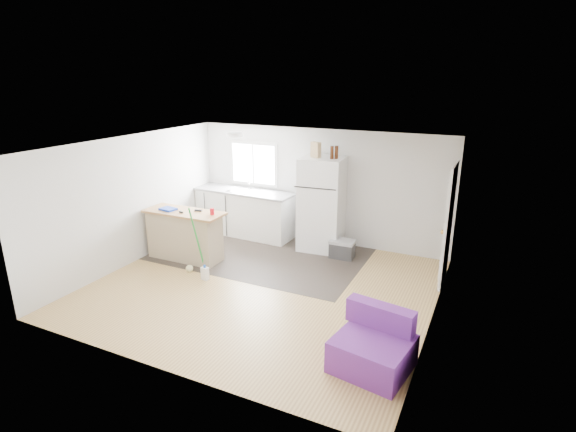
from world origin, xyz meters
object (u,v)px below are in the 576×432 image
(peninsula, at_px, (185,235))
(cardboard_box, at_px, (316,150))
(mop, at_px, (192,260))
(purple_seat, at_px, (374,347))
(refrigerator, at_px, (322,204))
(blue_tray, at_px, (168,209))
(bottle_left, at_px, (332,152))
(kitchen_cabinets, at_px, (245,212))
(cleaner_jug, at_px, (205,273))
(bottle_right, at_px, (336,152))
(cooler, at_px, (342,249))
(red_cup, at_px, (212,212))

(peninsula, distance_m, cardboard_box, 3.02)
(mop, bearing_deg, purple_seat, -14.51)
(refrigerator, distance_m, blue_tray, 3.01)
(bottle_left, bearing_deg, kitchen_cabinets, 176.12)
(purple_seat, height_order, blue_tray, blue_tray)
(refrigerator, distance_m, cardboard_box, 1.11)
(cleaner_jug, distance_m, bottle_right, 3.33)
(purple_seat, relative_size, mop, 0.80)
(blue_tray, relative_size, cardboard_box, 1.00)
(cooler, distance_m, blue_tray, 3.45)
(refrigerator, relative_size, red_cup, 15.79)
(purple_seat, distance_m, cleaner_jug, 3.50)
(cooler, relative_size, red_cup, 4.05)
(mop, xyz_separation_m, red_cup, (0.15, 0.50, 0.79))
(cleaner_jug, bearing_deg, cardboard_box, 72.67)
(mop, relative_size, red_cup, 10.38)
(mop, distance_m, blue_tray, 1.15)
(kitchen_cabinets, relative_size, cardboard_box, 7.68)
(cardboard_box, bearing_deg, kitchen_cabinets, 175.67)
(refrigerator, height_order, blue_tray, refrigerator)
(mop, height_order, cardboard_box, cardboard_box)
(blue_tray, bearing_deg, mop, -26.21)
(purple_seat, height_order, cardboard_box, cardboard_box)
(cooler, distance_m, purple_seat, 3.43)
(peninsula, relative_size, cleaner_jug, 5.73)
(red_cup, height_order, bottle_left, bottle_left)
(bottle_left, bearing_deg, purple_seat, -61.37)
(cooler, relative_size, cardboard_box, 1.62)
(kitchen_cabinets, distance_m, purple_seat, 5.21)
(cooler, relative_size, purple_seat, 0.49)
(cleaner_jug, bearing_deg, bottle_right, 65.48)
(cardboard_box, bearing_deg, cooler, -18.77)
(mop, bearing_deg, bottle_left, 51.41)
(refrigerator, height_order, mop, refrigerator)
(kitchen_cabinets, relative_size, purple_seat, 2.32)
(kitchen_cabinets, bearing_deg, cooler, -6.03)
(mop, distance_m, cardboard_box, 3.14)
(purple_seat, xyz_separation_m, cleaner_jug, (-3.31, 1.13, -0.14))
(cleaner_jug, xyz_separation_m, bottle_left, (1.49, 2.20, 1.90))
(purple_seat, height_order, bottle_left, bottle_left)
(refrigerator, bearing_deg, kitchen_cabinets, 173.37)
(cooler, xyz_separation_m, bottle_right, (-0.28, 0.28, 1.83))
(bottle_right, bearing_deg, cleaner_jug, -124.86)
(refrigerator, xyz_separation_m, red_cup, (-1.55, -1.60, 0.08))
(red_cup, relative_size, cardboard_box, 0.40)
(refrigerator, distance_m, purple_seat, 4.03)
(cleaner_jug, xyz_separation_m, cardboard_box, (1.16, 2.21, 1.92))
(refrigerator, height_order, cardboard_box, cardboard_box)
(peninsula, height_order, refrigerator, refrigerator)
(refrigerator, relative_size, purple_seat, 1.91)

